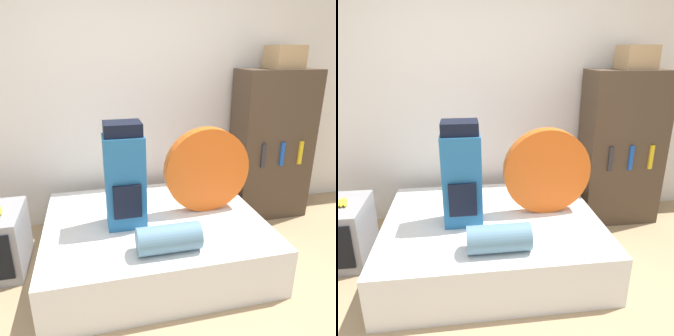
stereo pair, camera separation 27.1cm
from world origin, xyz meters
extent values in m
plane|color=tan|center=(0.00, 0.00, 0.00)|extent=(16.00, 16.00, 0.00)
cube|color=white|center=(0.00, 1.77, 1.30)|extent=(8.00, 0.05, 2.60)
cube|color=white|center=(-0.01, 0.84, 0.21)|extent=(1.83, 1.49, 0.42)
cube|color=#23669E|center=(-0.25, 0.80, 0.80)|extent=(0.31, 0.25, 0.76)
cube|color=black|center=(-0.25, 0.81, 1.23)|extent=(0.29, 0.23, 0.10)
cube|color=black|center=(-0.25, 0.66, 0.68)|extent=(0.22, 0.03, 0.27)
cylinder|color=#E05B19|center=(0.48, 0.90, 0.79)|extent=(0.76, 0.11, 0.76)
cylinder|color=#5B849E|center=(0.00, 0.33, 0.52)|extent=(0.46, 0.21, 0.21)
cube|color=#939399|center=(-1.35, 1.02, 0.27)|extent=(0.49, 0.58, 0.54)
ellipsoid|color=yellow|center=(-1.31, 1.02, 0.56)|extent=(0.09, 0.18, 0.04)
ellipsoid|color=yellow|center=(-1.29, 1.02, 0.56)|extent=(0.06, 0.18, 0.04)
ellipsoid|color=yellow|center=(-1.28, 1.02, 0.56)|extent=(0.06, 0.18, 0.04)
ellipsoid|color=yellow|center=(-1.26, 1.02, 0.56)|extent=(0.09, 0.18, 0.04)
cube|color=#473828|center=(1.43, 1.46, 0.81)|extent=(0.81, 0.44, 1.61)
cube|color=#2D2D33|center=(1.22, 1.23, 0.77)|extent=(0.04, 0.02, 0.25)
cube|color=#194CB2|center=(1.43, 1.23, 0.77)|extent=(0.04, 0.02, 0.25)
cube|color=gold|center=(1.65, 1.23, 0.77)|extent=(0.04, 0.02, 0.25)
cube|color=tan|center=(1.49, 1.48, 1.72)|extent=(0.32, 0.31, 0.23)
camera|label=1|loc=(-0.48, -1.65, 1.78)|focal=35.00mm
camera|label=2|loc=(-0.22, -1.70, 1.78)|focal=35.00mm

